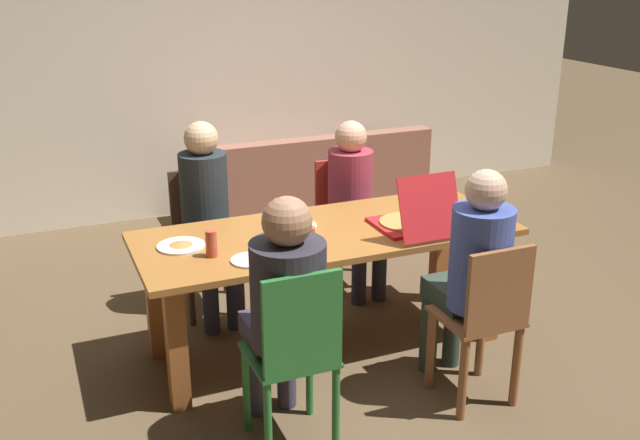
% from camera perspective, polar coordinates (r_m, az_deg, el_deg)
% --- Properties ---
extents(ground_plane, '(20.00, 20.00, 0.00)m').
position_cam_1_polar(ground_plane, '(4.50, 0.50, -9.76)').
color(ground_plane, brown).
extents(back_wall, '(7.79, 0.12, 2.73)m').
position_cam_1_polar(back_wall, '(6.59, -9.18, 12.23)').
color(back_wall, '#ECE3CB').
rests_on(back_wall, ground).
extents(dining_table, '(2.18, 0.85, 0.75)m').
position_cam_1_polar(dining_table, '(4.22, 0.52, -2.43)').
color(dining_table, '#A1642C').
rests_on(dining_table, ground).
extents(chair_0, '(0.39, 0.38, 0.91)m').
position_cam_1_polar(chair_0, '(3.83, 12.68, -7.70)').
color(chair_0, brown).
rests_on(chair_0, ground).
extents(person_0, '(0.31, 0.52, 1.26)m').
position_cam_1_polar(person_0, '(3.82, 11.86, -3.48)').
color(person_0, '#304036').
rests_on(person_0, ground).
extents(chair_1, '(0.39, 0.38, 0.96)m').
position_cam_1_polar(chair_1, '(3.37, -1.92, -10.27)').
color(chair_1, '#2A7233').
rests_on(chair_1, ground).
extents(person_1, '(0.35, 0.51, 1.25)m').
position_cam_1_polar(person_1, '(3.38, -2.76, -6.14)').
color(person_1, '#3F374E').
rests_on(person_1, ground).
extents(chair_2, '(0.38, 0.40, 0.88)m').
position_cam_1_polar(chair_2, '(5.18, 2.01, 0.09)').
color(chair_2, '#BB3227').
rests_on(chair_2, ground).
extents(person_2, '(0.31, 0.53, 1.19)m').
position_cam_1_polar(person_2, '(4.98, 2.70, 2.15)').
color(person_2, '#2C2E43').
rests_on(person_2, ground).
extents(chair_3, '(0.39, 0.43, 0.91)m').
position_cam_1_polar(chair_3, '(4.86, -9.08, -1.14)').
color(chair_3, '#523626').
rests_on(chair_3, ground).
extents(person_3, '(0.30, 0.53, 1.27)m').
position_cam_1_polar(person_3, '(4.65, -8.80, 1.09)').
color(person_3, '#2E344D').
rests_on(person_3, ground).
extents(pizza_box_0, '(0.36, 0.48, 0.37)m').
position_cam_1_polar(pizza_box_0, '(4.21, 7.14, -0.04)').
color(pizza_box_0, red).
rests_on(pizza_box_0, dining_table).
extents(plate_0, '(0.21, 0.21, 0.01)m').
position_cam_1_polar(plate_0, '(3.78, -5.45, -3.14)').
color(plate_0, white).
rests_on(plate_0, dining_table).
extents(plate_1, '(0.25, 0.25, 0.01)m').
position_cam_1_polar(plate_1, '(4.23, -1.97, -0.47)').
color(plate_1, white).
rests_on(plate_1, dining_table).
extents(plate_2, '(0.26, 0.26, 0.03)m').
position_cam_1_polar(plate_2, '(4.01, -10.82, -1.95)').
color(plate_2, white).
rests_on(plate_2, dining_table).
extents(drinking_glass_0, '(0.07, 0.07, 0.11)m').
position_cam_1_polar(drinking_glass_0, '(3.92, -0.86, -1.35)').
color(drinking_glass_0, '#B5492E').
rests_on(drinking_glass_0, dining_table).
extents(drinking_glass_1, '(0.06, 0.06, 0.14)m').
position_cam_1_polar(drinking_glass_1, '(3.84, -8.49, -1.83)').
color(drinking_glass_1, '#BA4630').
rests_on(drinking_glass_1, dining_table).
extents(couch, '(2.00, 0.78, 0.81)m').
position_cam_1_polar(couch, '(6.44, -0.74, 2.49)').
color(couch, '#9C634F').
rests_on(couch, ground).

